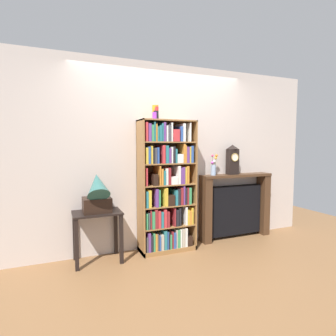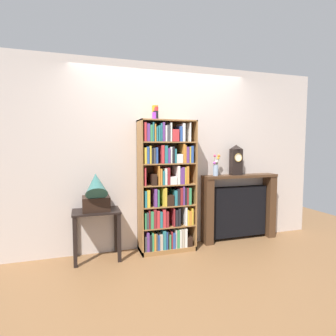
{
  "view_description": "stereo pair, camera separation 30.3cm",
  "coord_description": "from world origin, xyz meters",
  "px_view_note": "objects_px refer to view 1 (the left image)",
  "views": [
    {
      "loc": [
        -1.41,
        -3.41,
        1.46
      ],
      "look_at": [
        0.02,
        0.06,
        1.15
      ],
      "focal_mm": 29.39,
      "sensor_mm": 36.0,
      "label": 1
    },
    {
      "loc": [
        -1.13,
        -3.51,
        1.46
      ],
      "look_at": [
        0.02,
        0.06,
        1.15
      ],
      "focal_mm": 29.39,
      "sensor_mm": 36.0,
      "label": 2
    }
  ],
  "objects_px": {
    "side_table_left": "(97,225)",
    "cup_stack": "(155,113)",
    "bookshelf": "(166,191)",
    "gramophone": "(97,194)",
    "mantel_clock": "(232,160)",
    "fireplace_mantel": "(235,206)",
    "flower_vase": "(214,167)"
  },
  "relations": [
    {
      "from": "mantel_clock",
      "to": "bookshelf",
      "type": "bearing_deg",
      "value": -176.69
    },
    {
      "from": "cup_stack",
      "to": "bookshelf",
      "type": "bearing_deg",
      "value": -12.14
    },
    {
      "from": "cup_stack",
      "to": "side_table_left",
      "type": "relative_size",
      "value": 0.3
    },
    {
      "from": "cup_stack",
      "to": "flower_vase",
      "type": "height_order",
      "value": "cup_stack"
    },
    {
      "from": "gramophone",
      "to": "fireplace_mantel",
      "type": "xyz_separation_m",
      "value": [
        2.14,
        0.16,
        -0.38
      ]
    },
    {
      "from": "cup_stack",
      "to": "side_table_left",
      "type": "distance_m",
      "value": 1.63
    },
    {
      "from": "side_table_left",
      "to": "flower_vase",
      "type": "height_order",
      "value": "flower_vase"
    },
    {
      "from": "gramophone",
      "to": "mantel_clock",
      "type": "bearing_deg",
      "value": 3.92
    },
    {
      "from": "bookshelf",
      "to": "fireplace_mantel",
      "type": "bearing_deg",
      "value": 4.12
    },
    {
      "from": "side_table_left",
      "to": "fireplace_mantel",
      "type": "relative_size",
      "value": 0.53
    },
    {
      "from": "side_table_left",
      "to": "cup_stack",
      "type": "bearing_deg",
      "value": 3.81
    },
    {
      "from": "cup_stack",
      "to": "fireplace_mantel",
      "type": "xyz_separation_m",
      "value": [
        1.35,
        0.06,
        -1.4
      ]
    },
    {
      "from": "bookshelf",
      "to": "gramophone",
      "type": "xyz_separation_m",
      "value": [
        -0.94,
        -0.08,
        0.04
      ]
    },
    {
      "from": "fireplace_mantel",
      "to": "bookshelf",
      "type": "bearing_deg",
      "value": -175.88
    },
    {
      "from": "cup_stack",
      "to": "gramophone",
      "type": "xyz_separation_m",
      "value": [
        -0.8,
        -0.11,
        -1.02
      ]
    },
    {
      "from": "gramophone",
      "to": "mantel_clock",
      "type": "distance_m",
      "value": 2.1
    },
    {
      "from": "fireplace_mantel",
      "to": "mantel_clock",
      "type": "distance_m",
      "value": 0.75
    },
    {
      "from": "cup_stack",
      "to": "flower_vase",
      "type": "bearing_deg",
      "value": 2.1
    },
    {
      "from": "flower_vase",
      "to": "side_table_left",
      "type": "bearing_deg",
      "value": -177.11
    },
    {
      "from": "cup_stack",
      "to": "side_table_left",
      "type": "height_order",
      "value": "cup_stack"
    },
    {
      "from": "bookshelf",
      "to": "flower_vase",
      "type": "xyz_separation_m",
      "value": [
        0.79,
        0.07,
        0.31
      ]
    },
    {
      "from": "cup_stack",
      "to": "mantel_clock",
      "type": "bearing_deg",
      "value": 1.52
    },
    {
      "from": "mantel_clock",
      "to": "flower_vase",
      "type": "bearing_deg",
      "value": 179.91
    },
    {
      "from": "bookshelf",
      "to": "side_table_left",
      "type": "bearing_deg",
      "value": -178.68
    },
    {
      "from": "gramophone",
      "to": "flower_vase",
      "type": "bearing_deg",
      "value": 4.7
    },
    {
      "from": "fireplace_mantel",
      "to": "flower_vase",
      "type": "xyz_separation_m",
      "value": [
        -0.41,
        -0.02,
        0.65
      ]
    },
    {
      "from": "side_table_left",
      "to": "gramophone",
      "type": "relative_size",
      "value": 1.14
    },
    {
      "from": "mantel_clock",
      "to": "flower_vase",
      "type": "distance_m",
      "value": 0.35
    },
    {
      "from": "cup_stack",
      "to": "gramophone",
      "type": "distance_m",
      "value": 1.3
    },
    {
      "from": "cup_stack",
      "to": "flower_vase",
      "type": "distance_m",
      "value": 1.2
    },
    {
      "from": "bookshelf",
      "to": "fireplace_mantel",
      "type": "relative_size",
      "value": 1.49
    },
    {
      "from": "fireplace_mantel",
      "to": "mantel_clock",
      "type": "bearing_deg",
      "value": -164.72
    }
  ]
}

